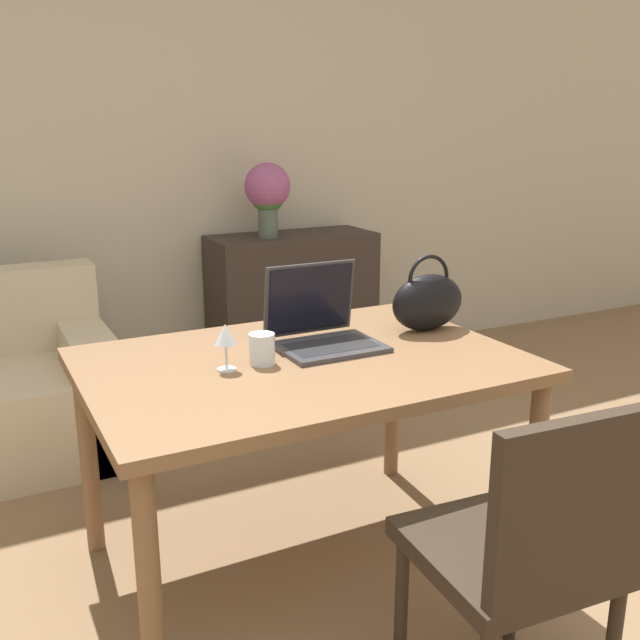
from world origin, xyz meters
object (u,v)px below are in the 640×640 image
laptop (320,324)px  flower_vase (267,192)px  wine_glass (226,337)px  handbag (428,301)px  drinking_glass (262,349)px  chair (528,547)px

laptop → flower_vase: size_ratio=0.82×
wine_glass → handbag: handbag is taller
laptop → handbag: (0.42, -0.03, 0.04)m
laptop → flower_vase: flower_vase is taller
wine_glass → flower_vase: size_ratio=0.35×
laptop → handbag: bearing=-3.5°
drinking_glass → wine_glass: (-0.12, -0.01, 0.06)m
handbag → flower_vase: flower_vase is taller
drinking_glass → wine_glass: bearing=-177.5°
chair → laptop: (-0.04, 0.98, 0.31)m
drinking_glass → flower_vase: size_ratio=0.24×
laptop → drinking_glass: bearing=-157.8°
wine_glass → laptop: bearing=16.3°
wine_glass → chair: bearing=-64.1°
drinking_glass → handbag: (0.68, 0.08, 0.06)m
drinking_glass → handbag: size_ratio=0.34×
chair → laptop: laptop is taller
wine_glass → handbag: size_ratio=0.50×
drinking_glass → wine_glass: size_ratio=0.67×
drinking_glass → wine_glass: wine_glass is taller
laptop → wine_glass: 0.40m
handbag → chair: bearing=-111.7°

